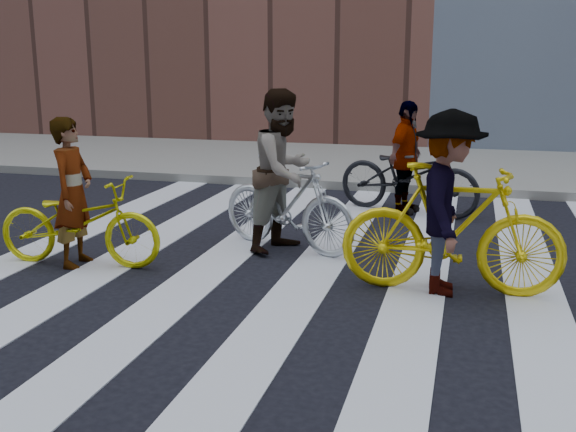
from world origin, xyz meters
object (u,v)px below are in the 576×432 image
at_px(bike_yellow_right, 452,229).
at_px(bike_yellow_left, 79,222).
at_px(bike_silver_mid, 287,203).
at_px(rider_rear, 406,158).
at_px(rider_left, 73,192).
at_px(bike_dark_rear, 408,175).
at_px(rider_mid, 283,171).
at_px(rider_right, 448,203).

bearing_deg(bike_yellow_right, bike_yellow_left, 90.12).
bearing_deg(bike_silver_mid, rider_rear, -4.20).
distance_m(bike_yellow_left, rider_left, 0.33).
bearing_deg(bike_dark_rear, rider_left, 154.34).
relative_size(rider_mid, rider_right, 1.07).
bearing_deg(bike_yellow_right, rider_rear, 10.87).
height_order(bike_yellow_left, bike_yellow_right, bike_yellow_right).
xyz_separation_m(rider_mid, rider_rear, (1.18, 2.32, -0.13)).
relative_size(rider_left, rider_mid, 0.86).
distance_m(bike_yellow_left, rider_rear, 4.72).
xyz_separation_m(bike_yellow_right, bike_dark_rear, (-0.72, 3.35, -0.07)).
bearing_deg(rider_rear, bike_silver_mid, 171.15).
bearing_deg(rider_mid, rider_rear, -5.18).
height_order(rider_mid, rider_right, rider_mid).
bearing_deg(bike_dark_rear, rider_right, -151.56).
bearing_deg(bike_yellow_right, rider_right, 87.98).
bearing_deg(bike_yellow_right, bike_dark_rear, 10.05).
xyz_separation_m(bike_silver_mid, rider_left, (-2.06, -1.18, 0.25)).
distance_m(rider_left, rider_mid, 2.34).
bearing_deg(rider_right, rider_rear, 10.05).
bearing_deg(rider_mid, bike_silver_mid, -68.15).
bearing_deg(bike_silver_mid, bike_dark_rear, -5.18).
height_order(bike_dark_rear, rider_mid, rider_mid).
bearing_deg(bike_yellow_right, rider_left, 90.09).
distance_m(bike_silver_mid, rider_mid, 0.38).
bearing_deg(rider_rear, rider_mid, 170.16).
distance_m(bike_yellow_right, bike_dark_rear, 3.43).
distance_m(bike_yellow_right, rider_left, 3.97).
height_order(bike_yellow_left, bike_silver_mid, bike_silver_mid).
distance_m(rider_mid, rider_rear, 2.61).
relative_size(bike_silver_mid, rider_mid, 0.99).
height_order(rider_right, rider_rear, rider_right).
bearing_deg(bike_dark_rear, rider_mid, 169.19).
xyz_separation_m(bike_yellow_left, bike_silver_mid, (2.01, 1.18, 0.07)).
bearing_deg(bike_yellow_right, rider_mid, 60.05).
bearing_deg(bike_silver_mid, rider_left, 141.63).
bearing_deg(rider_mid, bike_yellow_left, 142.87).
relative_size(bike_silver_mid, bike_yellow_right, 0.89).
xyz_separation_m(rider_left, rider_rear, (3.20, 3.50, 0.01)).
bearing_deg(rider_right, bike_yellow_right, -92.02).
bearing_deg(bike_yellow_right, bike_silver_mid, 59.43).
relative_size(bike_silver_mid, rider_right, 1.06).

